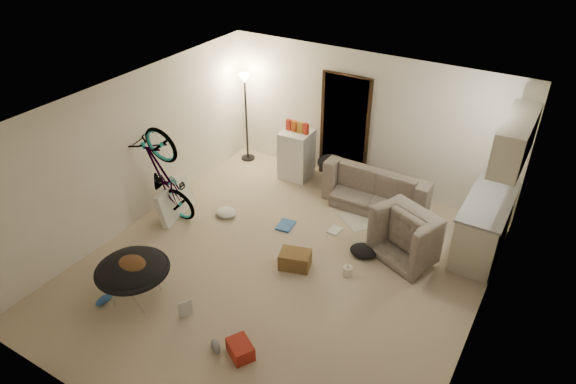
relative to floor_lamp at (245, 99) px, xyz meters
The scene contains 36 objects.
floor 3.81m from the floor_lamp, 47.83° to the right, with size 5.50×6.00×0.02m, color #BFAD93.
ceiling 3.77m from the floor_lamp, 47.83° to the right, with size 5.50×6.00×0.02m, color white.
wall_back 2.43m from the floor_lamp, ahead, with size 5.50×0.02×2.50m, color white.
wall_front 6.15m from the floor_lamp, 67.02° to the right, with size 5.50×0.02×2.50m, color white.
wall_left 2.67m from the floor_lamp, 97.74° to the right, with size 0.02×6.00×2.50m, color white.
wall_right 5.80m from the floor_lamp, 27.18° to the right, with size 0.02×6.00×2.50m, color white.
doorway 2.05m from the floor_lamp, ahead, with size 0.85×0.10×2.04m, color black.
door_trim 2.04m from the floor_lamp, ahead, with size 0.97×0.04×2.10m, color black.
floor_lamp is the anchor object (origin of this frame).
kitchen_counter 4.95m from the floor_lamp, ahead, with size 0.60×1.50×0.88m, color beige.
counter_top 4.89m from the floor_lamp, ahead, with size 0.64×1.54×0.04m, color gray.
kitchen_uppers 5.04m from the floor_lamp, ahead, with size 0.38×1.40×0.65m, color beige.
sofa 3.14m from the floor_lamp, ahead, with size 1.89×0.74×0.55m, color #353C36.
armchair 4.30m from the floor_lamp, 16.69° to the right, with size 0.97×0.85×0.63m, color #353C36.
bicycle 2.62m from the floor_lamp, 87.70° to the right, with size 0.64×1.84×0.97m, color black.
book_asset 4.71m from the floor_lamp, 67.14° to the right, with size 0.18×0.25×0.02m, color #A22518.
mini_fridge 1.48m from the floor_lamp, ahead, with size 0.55×0.55×0.94m, color white.
snack_box_0 1.09m from the floor_lamp, ahead, with size 0.10×0.07×0.30m, color #A22518.
snack_box_1 1.21m from the floor_lamp, ahead, with size 0.10×0.07×0.30m, color #D85B1B.
snack_box_2 1.32m from the floor_lamp, ahead, with size 0.10×0.07×0.30m, color gold.
snack_box_3 1.44m from the floor_lamp, ahead, with size 0.10×0.07×0.30m, color #A22518.
saucer_chair 4.39m from the floor_lamp, 76.28° to the right, with size 1.00×1.00×0.71m.
hoodie 4.40m from the floor_lamp, 75.73° to the right, with size 0.48×0.40×0.22m, color #55361D.
sofa_drape 2.16m from the floor_lamp, ahead, with size 0.56×0.46×0.28m, color black.
tv_box 2.54m from the floor_lamp, 87.54° to the right, with size 0.11×0.88×0.58m, color silver.
drink_case_a 3.75m from the floor_lamp, 44.01° to the right, with size 0.45×0.32×0.26m, color brown.
drink_case_b 5.25m from the floor_lamp, 56.47° to the right, with size 0.34×0.25×0.20m, color #A22518.
juicer 4.19m from the floor_lamp, 34.02° to the right, with size 0.14×0.14×0.21m.
newspaper 3.27m from the floor_lamp, 17.16° to the right, with size 0.45×0.60×0.01m, color #B8B3AA.
book_blue 2.84m from the floor_lamp, 41.05° to the right, with size 0.25×0.33×0.03m, color #3264B4.
book_white 3.27m from the floor_lamp, 26.92° to the right, with size 0.19×0.24×0.02m, color silver.
shoe_1 2.71m from the floor_lamp, 16.14° to the right, with size 0.24×0.10×0.09m, color slate.
shoe_2 4.69m from the floor_lamp, 81.40° to the right, with size 0.28×0.11×0.10m, color #3264B4.
shoe_3 5.17m from the floor_lamp, 60.03° to the right, with size 0.25×0.10×0.09m, color slate.
clothes_lump_b 3.92m from the floor_lamp, 26.74° to the right, with size 0.43×0.37×0.13m, color black.
clothes_lump_c 2.44m from the floor_lamp, 65.75° to the right, with size 0.37×0.32×0.12m, color silver.
Camera 1 is at (3.12, -5.00, 5.05)m, focal length 32.00 mm.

